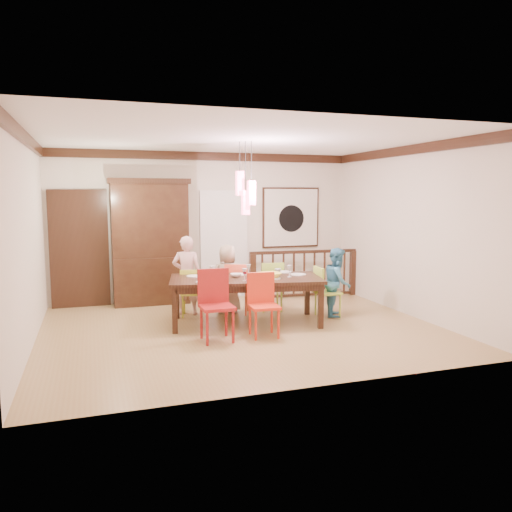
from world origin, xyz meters
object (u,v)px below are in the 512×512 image
object	(u,v)px
chair_end_right	(328,288)
china_hutch	(151,242)
dining_table	(246,282)
person_far_mid	(228,279)
person_far_left	(187,275)
chair_far_left	(192,289)
balustrade	(304,273)
person_end_right	(337,282)

from	to	relation	value
chair_end_right	china_hutch	distance (m)	3.45
dining_table	person_far_mid	distance (m)	0.82
person_far_left	person_far_mid	size ratio (longest dim) A/B	1.13
chair_far_left	balustrade	xyz separation A→B (m)	(2.47, 0.86, 0.03)
balustrade	person_far_left	size ratio (longest dim) A/B	1.66
dining_table	person_end_right	xyz separation A→B (m)	(1.64, -0.01, -0.09)
china_hutch	person_far_mid	world-z (taller)	china_hutch
balustrade	person_far_mid	distance (m)	2.00
chair_far_left	person_far_left	distance (m)	0.27
balustrade	chair_end_right	bearing A→B (deg)	-95.51
china_hutch	chair_far_left	bearing A→B (deg)	-65.55
person_far_left	person_end_right	xyz separation A→B (m)	(2.43, -0.92, -0.10)
chair_end_right	balustrade	distance (m)	1.65
dining_table	chair_end_right	distance (m)	1.48
dining_table	person_far_left	size ratio (longest dim) A/B	1.87
dining_table	person_far_mid	bearing A→B (deg)	107.18
chair_end_right	balustrade	world-z (taller)	balustrade
chair_far_left	person_far_mid	xyz separation A→B (m)	(0.64, 0.05, 0.13)
dining_table	person_far_left	bearing A→B (deg)	142.23
dining_table	chair_end_right	xyz separation A→B (m)	(1.46, -0.01, -0.18)
person_far_left	balustrade	bearing A→B (deg)	-145.33
person_far_mid	balustrade	bearing A→B (deg)	-152.73
person_far_mid	person_end_right	distance (m)	1.91
chair_end_right	person_end_right	bearing A→B (deg)	-89.88
chair_end_right	person_far_left	xyz separation A→B (m)	(-2.25, 0.91, 0.20)
china_hutch	person_end_right	size ratio (longest dim) A/B	2.02
china_hutch	dining_table	bearing A→B (deg)	-57.01
person_far_left	dining_table	bearing A→B (deg)	149.97
person_far_left	china_hutch	bearing A→B (deg)	-46.49
person_end_right	chair_far_left	bearing A→B (deg)	100.95
chair_end_right	balustrade	size ratio (longest dim) A/B	0.38
balustrade	person_far_left	bearing A→B (deg)	-160.13
person_end_right	dining_table	bearing A→B (deg)	118.63
person_far_left	chair_end_right	bearing A→B (deg)	176.86
person_far_left	person_far_mid	distance (m)	0.71
dining_table	chair_end_right	bearing A→B (deg)	10.92
balustrade	person_far_left	distance (m)	2.63
balustrade	dining_table	bearing A→B (deg)	-132.94
dining_table	person_end_right	distance (m)	1.64
dining_table	chair_end_right	size ratio (longest dim) A/B	2.99
chair_end_right	person_far_left	bearing A→B (deg)	70.41
dining_table	person_far_left	xyz separation A→B (m)	(-0.79, 0.91, 0.01)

